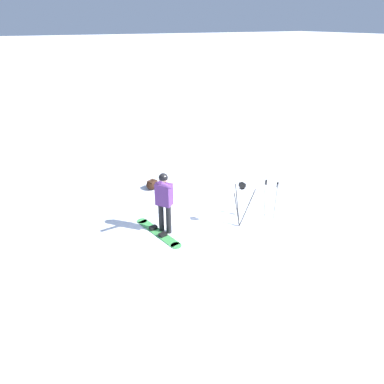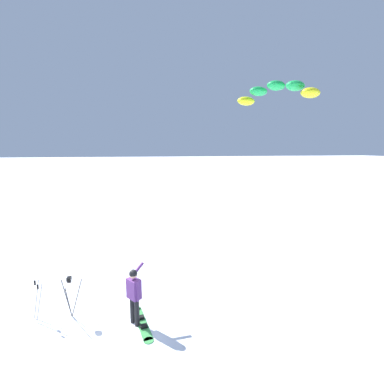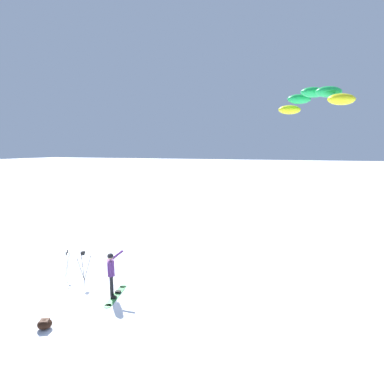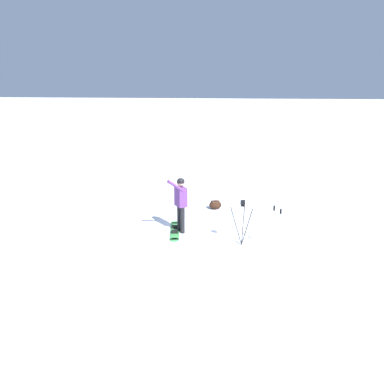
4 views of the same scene
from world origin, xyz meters
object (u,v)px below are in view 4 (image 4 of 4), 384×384
object	(u,v)px
snowboarder	(181,199)
ski_poles	(277,221)
gear_bag_large	(215,205)
snowboard	(175,230)
camera_tripod	(242,213)

from	to	relation	value
snowboarder	ski_poles	bearing A→B (deg)	-15.27
gear_bag_large	ski_poles	xyz separation A→B (m)	(2.15, -3.40, 0.62)
snowboard	ski_poles	world-z (taller)	ski_poles
snowboarder	camera_tripod	size ratio (longest dim) A/B	1.32
snowboarder	snowboard	world-z (taller)	snowboarder
snowboard	gear_bag_large	xyz separation A→B (m)	(0.91, 2.58, 0.14)
camera_tripod	ski_poles	bearing A→B (deg)	-4.51
snowboard	camera_tripod	distance (m)	2.42
ski_poles	camera_tripod	bearing A→B (deg)	175.49
camera_tripod	ski_poles	world-z (taller)	camera_tripod
snowboarder	gear_bag_large	distance (m)	2.85
snowboard	gear_bag_large	size ratio (longest dim) A/B	3.13
snowboarder	ski_poles	size ratio (longest dim) A/B	1.47
snowboard	camera_tripod	world-z (taller)	camera_tripod
snowboard	gear_bag_large	distance (m)	2.74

